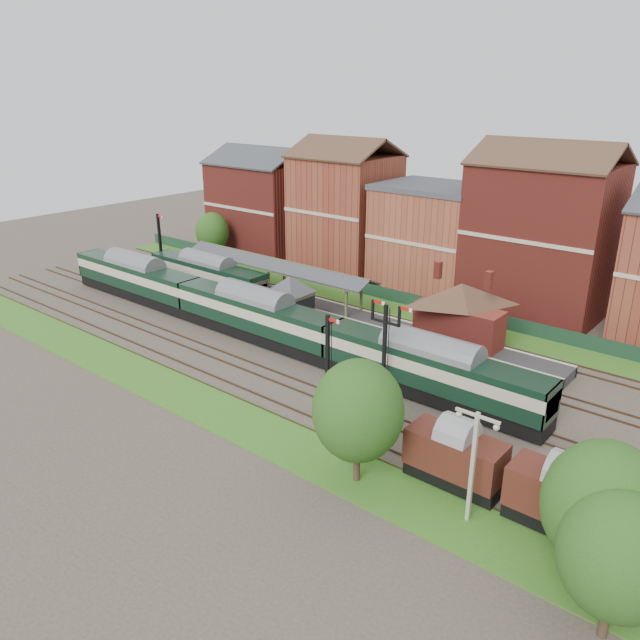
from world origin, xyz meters
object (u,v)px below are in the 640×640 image
Objects in this scene: semaphore_bracket at (385,346)px; signal_box at (290,304)px; dmu_train at (255,314)px; goods_van_a at (455,456)px; platform_railcar at (208,274)px.

signal_box is at bearing 159.08° from semaphore_bracket.
dmu_train reaches higher than goods_van_a.
semaphore_bracket is at bearing 146.16° from goods_van_a.
goods_van_a is (26.40, -9.00, -0.52)m from dmu_train.
dmu_train is at bearing -24.19° from platform_railcar.
platform_railcar is 43.71m from goods_van_a.
signal_box is at bearing 153.65° from goods_van_a.
semaphore_bracket is 0.14× the size of dmu_train.
goods_van_a is at bearing -18.82° from dmu_train.
semaphore_bracket is at bearing -8.51° from dmu_train.
goods_van_a is at bearing -33.84° from semaphore_bracket.
dmu_train is (-16.71, 2.50, -2.03)m from semaphore_bracket.
goods_van_a is (9.69, -6.50, -2.56)m from semaphore_bracket.
semaphore_bracket is at bearing -16.10° from platform_railcar.
goods_van_a is (40.87, -15.50, -0.30)m from platform_railcar.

